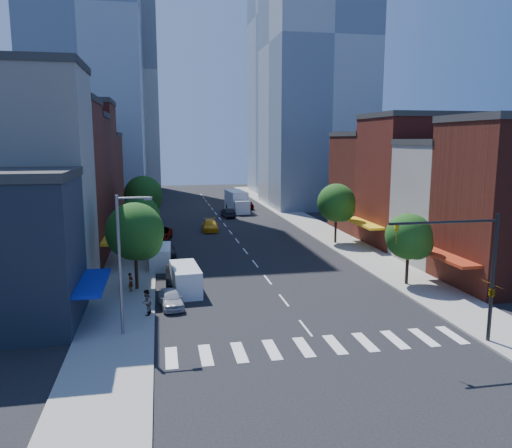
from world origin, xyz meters
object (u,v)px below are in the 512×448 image
(parked_car_rear, at_px, (166,250))
(cargo_van_far, at_px, (160,257))
(parked_car_front, at_px, (171,298))
(pedestrian_far, at_px, (146,303))
(taxi, at_px, (210,225))
(pedestrian_near, at_px, (131,282))
(traffic_car_far, at_px, (247,204))
(parked_car_third, at_px, (160,234))
(parked_car_second, at_px, (175,275))
(cargo_van_near, at_px, (186,280))
(box_truck, at_px, (237,202))
(traffic_car_oncoming, at_px, (228,213))

(parked_car_rear, distance_m, cargo_van_far, 4.83)
(parked_car_front, bearing_deg, pedestrian_far, -140.38)
(taxi, relative_size, pedestrian_near, 3.30)
(parked_car_rear, relative_size, pedestrian_far, 2.55)
(traffic_car_far, height_order, pedestrian_far, pedestrian_far)
(parked_car_rear, xyz_separation_m, pedestrian_near, (-3.03, -12.88, 0.24))
(parked_car_front, bearing_deg, parked_car_third, 84.21)
(cargo_van_far, bearing_deg, parked_car_second, -76.52)
(cargo_van_near, bearing_deg, pedestrian_far, -124.15)
(cargo_van_near, height_order, traffic_car_far, cargo_van_near)
(cargo_van_far, distance_m, taxi, 20.56)
(parked_car_rear, relative_size, traffic_car_far, 1.01)
(parked_car_third, xyz_separation_m, pedestrian_near, (-2.44, -21.69, 0.13))
(parked_car_third, relative_size, pedestrian_near, 3.70)
(cargo_van_near, relative_size, taxi, 1.05)
(parked_car_front, bearing_deg, box_truck, 68.21)
(parked_car_rear, relative_size, cargo_van_far, 0.93)
(parked_car_third, relative_size, traffic_car_oncoming, 1.28)
(parked_car_second, xyz_separation_m, pedestrian_near, (-3.69, -2.13, 0.14))
(cargo_van_near, distance_m, box_truck, 47.20)
(parked_car_third, distance_m, cargo_van_near, 22.49)
(taxi, xyz_separation_m, pedestrian_far, (-7.94, -33.50, 0.33))
(parked_car_front, bearing_deg, traffic_car_far, 66.61)
(cargo_van_near, distance_m, taxi, 28.59)
(parked_car_front, distance_m, pedestrian_near, 5.24)
(parked_car_second, bearing_deg, parked_car_front, -94.39)
(taxi, height_order, traffic_car_far, traffic_car_far)
(parked_car_third, xyz_separation_m, taxi, (6.89, 5.77, -0.06))
(parked_car_third, height_order, pedestrian_near, pedestrian_near)
(traffic_car_oncoming, xyz_separation_m, pedestrian_far, (-12.04, -45.15, 0.34))
(parked_car_rear, relative_size, taxi, 0.92)
(parked_car_second, height_order, box_truck, box_truck)
(parked_car_rear, height_order, cargo_van_near, cargo_van_near)
(box_truck, bearing_deg, pedestrian_near, -113.49)
(cargo_van_far, bearing_deg, parked_car_front, -85.06)
(traffic_car_oncoming, bearing_deg, cargo_van_near, 71.01)
(parked_car_front, relative_size, parked_car_third, 0.68)
(traffic_car_oncoming, xyz_separation_m, traffic_car_far, (4.87, 9.46, 0.05))
(parked_car_second, height_order, parked_car_rear, parked_car_second)
(parked_car_rear, bearing_deg, cargo_van_near, -88.28)
(cargo_van_near, height_order, box_truck, box_truck)
(parked_car_rear, bearing_deg, taxi, 62.32)
(traffic_car_oncoming, bearing_deg, parked_car_rear, 62.07)
(parked_car_rear, xyz_separation_m, pedestrian_far, (-1.63, -18.92, 0.39))
(parked_car_third, bearing_deg, parked_car_second, -79.79)
(taxi, relative_size, traffic_car_far, 1.10)
(parked_car_second, relative_size, parked_car_third, 0.83)
(cargo_van_far, bearing_deg, box_truck, 71.75)
(parked_car_second, distance_m, pedestrian_far, 8.49)
(parked_car_rear, distance_m, pedestrian_far, 19.00)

